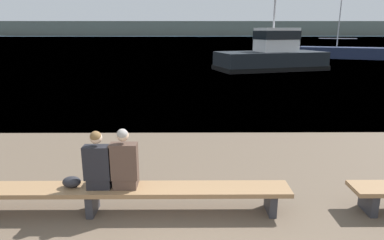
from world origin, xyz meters
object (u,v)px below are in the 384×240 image
Objects in this scene: tugboat_red at (272,57)px; moored_sailboat at (340,53)px; bench_main at (92,192)px; person_left at (98,164)px; shopping_bag at (72,182)px; person_right at (124,163)px.

moored_sailboat is at bearing -59.07° from tugboat_red.
person_left reaches higher than bench_main.
moored_sailboat reaches higher than person_left.
tugboat_red is (8.18, 21.12, 0.44)m from shopping_bag.
moored_sailboat is (17.66, 32.00, -0.27)m from person_left.
person_right reaches higher than person_left.
person_left reaches higher than shopping_bag.
tugboat_red is at bearing 161.07° from moored_sailboat.
moored_sailboat is at bearing 60.46° from shopping_bag.
moored_sailboat reaches higher than shopping_bag.
moored_sailboat reaches higher than tugboat_red.
person_left is 0.42m from person_right.
bench_main is 6.45× the size of person_right.
tugboat_red reaches higher than person_left.
person_right is at bearing -0.10° from person_left.
shopping_bag is at bearing 173.99° from moored_sailboat.
shopping_bag is at bearing 178.81° from person_right.
tugboat_red is 14.73m from moored_sailboat.
bench_main is 22.56m from tugboat_red.
person_left is at bearing -2.16° from shopping_bag.
person_left is at bearing 179.90° from person_right.
shopping_bag is 36.76m from moored_sailboat.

